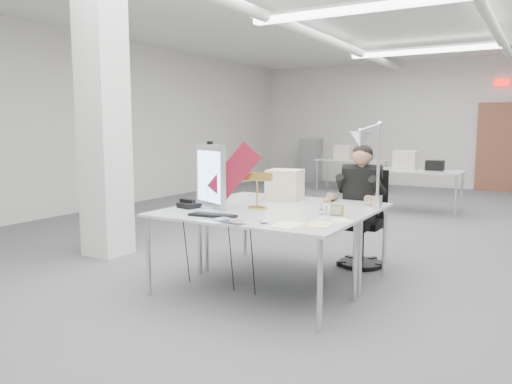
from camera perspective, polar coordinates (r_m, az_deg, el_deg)
room_shell at (r=6.70m, az=11.35°, el=8.73°), size 10.04×14.04×3.24m
desk_main at (r=4.39m, az=-0.75°, el=-2.86°), size 1.80×0.90×0.02m
desk_second at (r=5.17m, az=4.41°, el=-1.31°), size 1.80×0.90×0.02m
bg_desk_a at (r=9.45m, az=17.84°, el=2.33°), size 1.60×0.80×0.02m
bg_desk_b at (r=12.11m, az=10.86°, el=3.60°), size 1.60×0.80×0.02m
filing_cabinet at (r=14.10m, az=6.29°, el=3.63°), size 0.45×0.55×1.20m
office_chair at (r=5.58m, az=12.00°, el=-3.39°), size 0.57×0.57×0.99m
seated_person at (r=5.47m, az=11.95°, el=0.70°), size 0.55×0.63×0.84m
monitor at (r=4.79m, az=-5.24°, el=1.80°), size 0.47×0.25×0.61m
pennant at (r=4.59m, az=-2.50°, el=2.34°), size 0.49×0.20×0.56m
keyboard at (r=4.35m, az=-4.98°, el=-2.67°), size 0.43×0.17×0.02m
laptop at (r=4.04m, az=-3.42°, el=-3.43°), size 0.34×0.27×0.02m
mouse at (r=4.02m, az=0.93°, el=-3.40°), size 0.08×0.06×0.03m
bankers_lamp at (r=4.72m, az=0.14°, el=0.05°), size 0.31×0.19×0.33m
desk_phone at (r=4.84m, az=-7.65°, el=-1.53°), size 0.22×0.20×0.05m
picture_frame_left at (r=5.00m, az=-6.04°, el=-0.80°), size 0.15×0.07×0.12m
picture_frame_right at (r=4.43m, az=9.22°, el=-2.06°), size 0.13×0.04×0.10m
desk_clock at (r=4.48m, az=7.61°, el=-1.91°), size 0.10×0.04×0.09m
paper_stack_a at (r=3.96m, az=3.59°, el=-3.78°), size 0.22×0.30×0.01m
paper_stack_b at (r=3.99m, az=7.25°, el=-3.71°), size 0.20×0.26×0.01m
paper_stack_c at (r=4.20m, az=9.79°, el=-3.23°), size 0.22×0.21×0.01m
beige_monitor at (r=5.31m, az=3.33°, el=0.83°), size 0.38×0.37×0.32m
architect_lamp at (r=4.63m, az=12.94°, el=3.49°), size 0.34×0.76×0.94m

